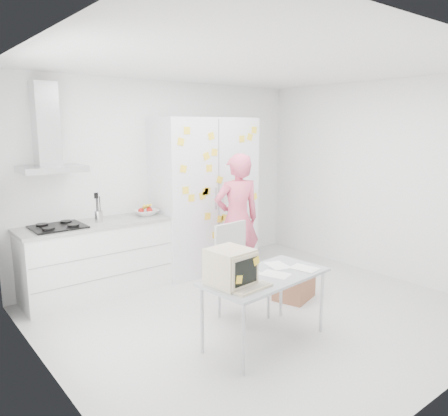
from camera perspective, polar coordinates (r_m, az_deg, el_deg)
floor at (r=5.10m, az=4.81°, el=-13.59°), size 4.50×4.00×0.02m
walls at (r=5.25m, az=-0.35°, el=2.64°), size 4.52×4.01×2.70m
ceiling at (r=4.70m, az=5.35°, el=18.17°), size 4.50×4.00×0.02m
counter_run at (r=5.69m, az=-16.23°, el=-6.24°), size 1.84×0.63×1.28m
range_hood at (r=5.43m, az=-22.06°, el=8.57°), size 0.70×0.48×1.01m
tall_cabinet at (r=6.31m, az=-2.50°, el=1.69°), size 1.50×0.68×2.20m
person at (r=5.75m, az=1.73°, el=-1.52°), size 0.72×0.57×1.74m
desk at (r=4.04m, az=2.66°, el=-8.41°), size 1.32×0.75×1.01m
chair at (r=4.80m, az=1.91°, el=-7.47°), size 0.51×0.51×1.04m
cardboard_box at (r=5.48m, az=9.15°, el=-9.64°), size 0.56×0.50×0.41m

